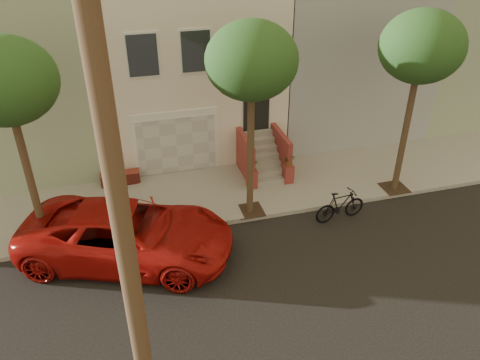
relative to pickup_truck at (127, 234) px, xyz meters
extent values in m
plane|color=black|center=(3.07, -2.73, -0.85)|extent=(90.00, 90.00, 0.00)
cube|color=gray|center=(3.07, 2.62, -0.78)|extent=(40.00, 3.70, 0.15)
cube|color=beige|center=(3.07, 8.47, 2.80)|extent=(7.00, 8.00, 7.00)
cube|color=gray|center=(-3.73, 8.47, 2.80)|extent=(6.50, 8.00, 7.00)
cube|color=#979B9F|center=(9.87, 8.47, 2.80)|extent=(6.50, 8.00, 7.00)
cube|color=gray|center=(16.37, 8.47, 2.80)|extent=(6.50, 8.00, 7.00)
cube|color=silver|center=(2.17, 4.49, 0.55)|extent=(3.20, 0.12, 2.50)
cube|color=#BCBCB7|center=(2.17, 4.43, 0.45)|extent=(2.90, 0.06, 2.20)
cube|color=gray|center=(2.17, 2.62, -0.69)|extent=(3.20, 3.70, 0.02)
cube|color=#9A322A|center=(-0.03, 4.17, -0.48)|extent=(1.40, 0.45, 0.44)
cube|color=black|center=(5.27, 4.44, 1.70)|extent=(1.00, 0.06, 2.00)
cube|color=#3F4751|center=(1.27, 4.44, 3.90)|extent=(1.00, 0.06, 1.40)
cube|color=silver|center=(1.27, 4.46, 3.90)|extent=(1.15, 0.05, 1.55)
cube|color=#3F4751|center=(3.07, 4.44, 3.90)|extent=(1.00, 0.06, 1.40)
cube|color=silver|center=(3.07, 4.46, 3.90)|extent=(1.15, 0.05, 1.55)
cube|color=#3F4751|center=(4.87, 4.44, 3.90)|extent=(1.00, 0.06, 1.40)
cube|color=silver|center=(4.87, 4.46, 3.90)|extent=(1.15, 0.05, 1.55)
cube|color=gray|center=(5.27, 2.65, -0.60)|extent=(1.20, 0.28, 0.20)
cube|color=gray|center=(5.27, 2.93, -0.40)|extent=(1.20, 0.28, 0.20)
cube|color=gray|center=(5.27, 3.21, -0.20)|extent=(1.20, 0.28, 0.20)
cube|color=gray|center=(5.27, 3.49, 0.00)|extent=(1.20, 0.28, 0.20)
cube|color=gray|center=(5.27, 3.77, 0.20)|extent=(1.20, 0.28, 0.20)
cube|color=gray|center=(5.27, 4.05, 0.40)|extent=(1.20, 0.28, 0.20)
cube|color=gray|center=(5.27, 4.33, 0.60)|extent=(1.20, 0.28, 0.20)
cube|color=maroon|center=(4.57, 3.49, 0.10)|extent=(0.18, 1.96, 1.60)
cube|color=maroon|center=(5.97, 3.49, 0.10)|extent=(0.18, 1.96, 1.60)
cube|color=maroon|center=(4.57, 2.61, -0.35)|extent=(0.35, 0.35, 0.70)
imported|color=#1B4217|center=(4.57, 2.61, 0.22)|extent=(0.40, 0.35, 0.45)
cube|color=maroon|center=(5.97, 2.61, -0.35)|extent=(0.35, 0.35, 0.70)
imported|color=#1B4217|center=(5.97, 2.61, 0.22)|extent=(0.41, 0.35, 0.45)
cube|color=#2D2116|center=(-2.43, 1.17, -0.70)|extent=(0.90, 0.90, 0.02)
cylinder|color=#3C2A1B|center=(-2.43, 1.17, 1.40)|extent=(0.22, 0.22, 4.20)
ellipsoid|color=#1B4217|center=(-2.43, 1.17, 4.45)|extent=(2.70, 2.57, 2.29)
cube|color=#2D2116|center=(4.07, 1.17, -0.70)|extent=(0.90, 0.90, 0.02)
cylinder|color=#3C2A1B|center=(4.07, 1.17, 1.40)|extent=(0.22, 0.22, 4.20)
ellipsoid|color=#1B4217|center=(4.07, 1.17, 4.45)|extent=(2.70, 2.57, 2.29)
cube|color=#2D2116|center=(9.57, 1.17, -0.70)|extent=(0.90, 0.90, 0.02)
cylinder|color=#3C2A1B|center=(9.57, 1.17, 1.40)|extent=(0.22, 0.22, 4.20)
ellipsoid|color=#1B4217|center=(9.57, 1.17, 4.45)|extent=(2.70, 2.57, 2.29)
cylinder|color=#402D1D|center=(0.07, -5.93, 4.15)|extent=(0.30, 0.30, 10.00)
imported|color=#A9120E|center=(0.00, 0.00, 0.00)|extent=(6.76, 4.87, 1.71)
imported|color=black|center=(6.86, 0.11, -0.31)|extent=(1.87, 0.71, 1.09)
camera|label=1|loc=(0.24, -11.46, 8.42)|focal=35.41mm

